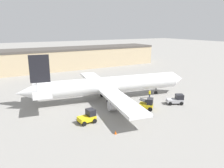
% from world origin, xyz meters
% --- Properties ---
extents(ground_plane, '(400.00, 400.00, 0.00)m').
position_xyz_m(ground_plane, '(0.00, 0.00, 0.00)').
color(ground_plane, gray).
extents(terminal_building, '(83.53, 12.08, 7.47)m').
position_xyz_m(terminal_building, '(-3.49, 39.47, 3.74)').
color(terminal_building, tan).
rests_on(terminal_building, ground_plane).
extents(airplane, '(35.77, 32.03, 9.87)m').
position_xyz_m(airplane, '(-0.88, 0.15, 3.01)').
color(airplane, silver).
rests_on(airplane, ground_plane).
extents(ground_crew_worker, '(0.39, 0.39, 1.78)m').
position_xyz_m(ground_crew_worker, '(7.34, -3.28, 0.95)').
color(ground_crew_worker, '#1E2338').
rests_on(ground_crew_worker, ground_plane).
extents(baggage_tug, '(2.79, 2.20, 2.09)m').
position_xyz_m(baggage_tug, '(-9.04, -8.14, 0.96)').
color(baggage_tug, yellow).
rests_on(baggage_tug, ground_plane).
extents(belt_loader_truck, '(3.24, 3.24, 2.11)m').
position_xyz_m(belt_loader_truck, '(2.62, -8.32, 1.01)').
color(belt_loader_truck, yellow).
rests_on(belt_loader_truck, ground_plane).
extents(pushback_tug, '(3.48, 2.95, 1.96)m').
position_xyz_m(pushback_tug, '(9.41, -8.87, 0.91)').
color(pushback_tug, '#B2B2B7').
rests_on(pushback_tug, ground_plane).
extents(safety_cone_near, '(0.36, 0.36, 0.55)m').
position_xyz_m(safety_cone_near, '(-7.29, -13.69, 0.28)').
color(safety_cone_near, '#EF590F').
rests_on(safety_cone_near, ground_plane).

